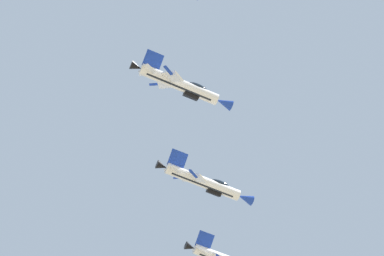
% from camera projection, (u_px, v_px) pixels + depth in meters
% --- Properties ---
extents(fighter_jet_left_wing, '(15.55, 7.71, 8.13)m').
position_uv_depth(fighter_jet_left_wing, '(204.00, 183.00, 105.50)').
color(fighter_jet_left_wing, white).
extents(fighter_jet_right_wing, '(15.55, 7.70, 8.05)m').
position_uv_depth(fighter_jet_right_wing, '(181.00, 85.00, 100.83)').
color(fighter_jet_right_wing, white).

